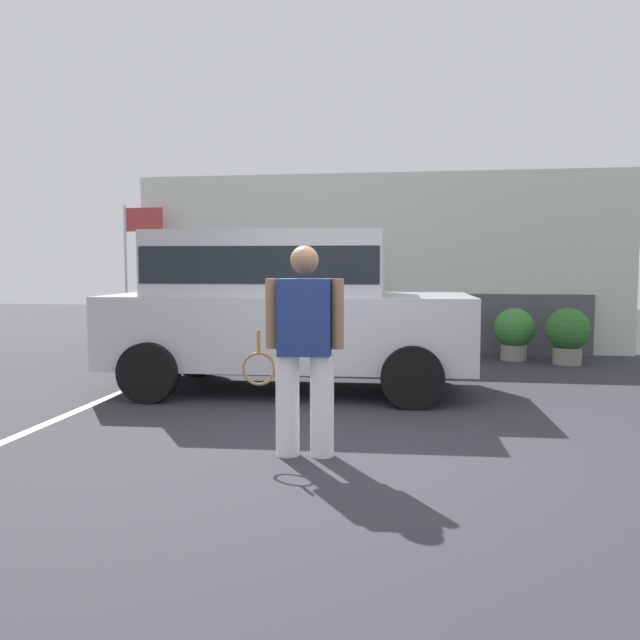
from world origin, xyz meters
The scene contains 8 objects.
ground_plane centered at (0.00, 0.00, 0.00)m, with size 40.00×40.00×0.00m, color #2D2D33.
parking_stripe_0 centered at (-2.97, 1.50, 0.00)m, with size 0.12×4.40×0.01m, color silver.
house_frontage centered at (0.00, 6.94, 1.57)m, with size 9.28×0.40×3.34m.
parked_suv centered at (-0.96, 2.71, 1.15)m, with size 4.67×2.31×2.05m.
tennis_player_man centered at (-0.16, -0.20, 0.93)m, with size 0.92×0.31×1.79m.
potted_plant_by_porch centered at (2.41, 5.99, 0.50)m, with size 0.68×0.68×0.90m.
potted_plant_secondary centered at (3.22, 5.61, 0.52)m, with size 0.71×0.71×0.93m.
flag_pole centered at (-4.63, 6.47, 1.93)m, with size 0.80×0.07×2.77m.
Camera 1 is at (0.81, -5.68, 1.63)m, focal length 37.23 mm.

